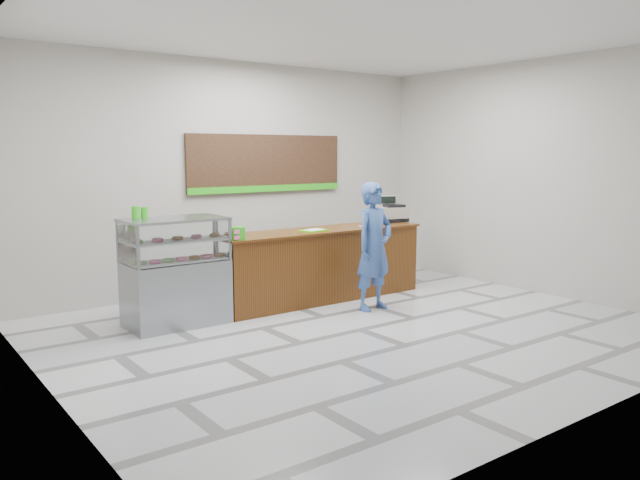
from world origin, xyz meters
TOP-DOWN VIEW (x-y plane):
  - floor at (0.00, 0.00)m, footprint 7.00×7.00m
  - back_wall at (0.00, 3.00)m, footprint 7.00×0.00m
  - ceiling at (0.00, 0.00)m, footprint 7.00×7.00m
  - sales_counter at (0.55, 1.55)m, footprint 3.26×0.76m
  - display_case at (-1.67, 1.55)m, footprint 1.22×0.72m
  - menu_board at (0.55, 2.96)m, footprint 2.80×0.06m
  - cash_register at (2.05, 1.71)m, footprint 0.54×0.56m
  - card_terminal at (1.45, 1.53)m, footprint 0.09×0.16m
  - serving_tray at (0.35, 1.43)m, footprint 0.40×0.32m
  - napkin_box at (-0.95, 1.51)m, footprint 0.14×0.14m
  - straw_cup at (-0.95, 1.70)m, footprint 0.08×0.08m
  - promo_box at (-0.95, 1.29)m, footprint 0.22×0.17m
  - donut_decal at (1.29, 1.46)m, footprint 0.16×0.16m
  - green_cup_left at (-2.05, 1.81)m, footprint 0.09×0.09m
  - green_cup_right at (-1.94, 1.80)m, footprint 0.08×0.08m
  - customer at (0.80, 0.67)m, footprint 0.67×0.49m

SIDE VIEW (x-z plane):
  - floor at x=0.00m, z-range 0.00..0.00m
  - sales_counter at x=0.55m, z-range 0.00..1.03m
  - display_case at x=-1.67m, z-range 0.01..1.34m
  - customer at x=0.80m, z-range 0.00..1.73m
  - donut_decal at x=1.29m, z-range 1.03..1.03m
  - serving_tray at x=0.35m, z-range 1.03..1.05m
  - card_terminal at x=1.45m, z-range 1.03..1.07m
  - napkin_box at x=-0.95m, z-range 1.03..1.14m
  - straw_cup at x=-0.95m, z-range 1.03..1.15m
  - promo_box at x=-0.95m, z-range 1.03..1.20m
  - cash_register at x=2.05m, z-range 0.98..1.39m
  - green_cup_right at x=-1.94m, z-range 1.33..1.46m
  - green_cup_left at x=-2.05m, z-range 1.33..1.48m
  - back_wall at x=0.00m, z-range -1.75..5.25m
  - menu_board at x=0.55m, z-range 1.48..2.38m
  - ceiling at x=0.00m, z-range 3.50..3.50m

